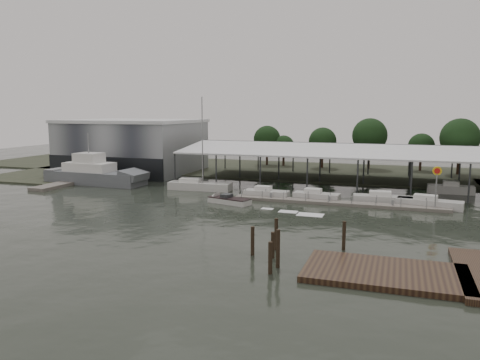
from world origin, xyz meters
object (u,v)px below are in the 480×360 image
(white_sailboat, at_px, (199,186))
(speedboat_underway, at_px, (226,200))
(shell_fuel_sign, at_px, (437,180))
(grey_trawler, at_px, (95,175))

(white_sailboat, relative_size, speedboat_underway, 0.84)
(shell_fuel_sign, xyz_separation_m, speedboat_underway, (-26.17, -3.86, -3.53))
(speedboat_underway, bearing_deg, white_sailboat, -31.58)
(grey_trawler, bearing_deg, white_sailboat, 2.59)
(shell_fuel_sign, bearing_deg, white_sailboat, 172.33)
(grey_trawler, distance_m, white_sailboat, 19.06)
(grey_trawler, distance_m, speedboat_underway, 28.07)
(shell_fuel_sign, height_order, speedboat_underway, shell_fuel_sign)
(white_sailboat, height_order, speedboat_underway, white_sailboat)
(white_sailboat, bearing_deg, grey_trawler, 176.69)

